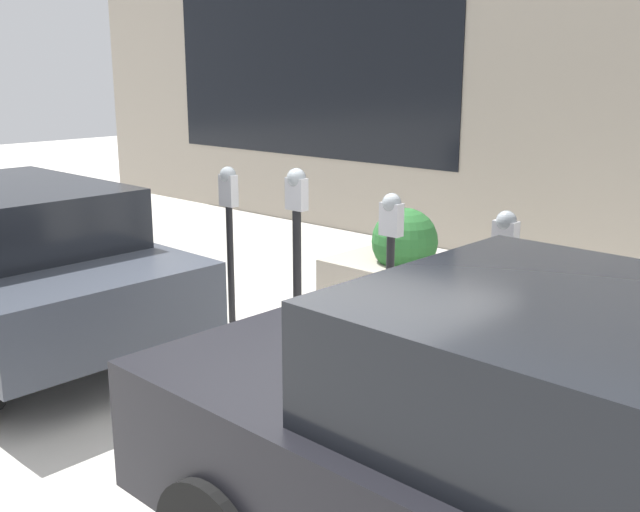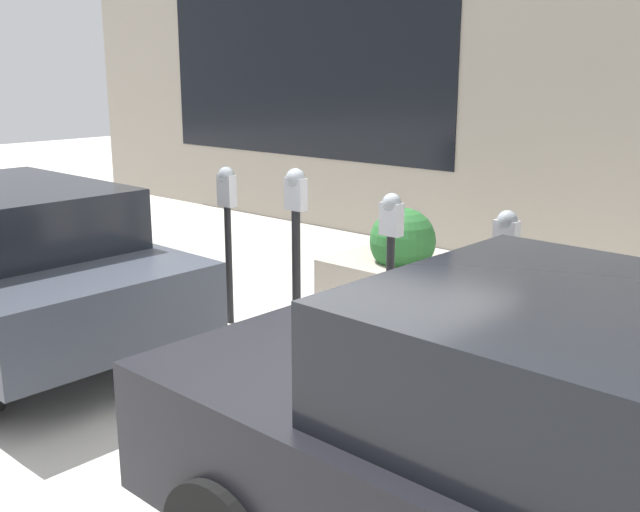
{
  "view_description": "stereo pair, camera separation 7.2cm",
  "coord_description": "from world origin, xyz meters",
  "px_view_note": "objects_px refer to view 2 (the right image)",
  "views": [
    {
      "loc": [
        -3.87,
        4.1,
        2.42
      ],
      "look_at": [
        0.0,
        -0.13,
        0.97
      ],
      "focal_mm": 42.0,
      "sensor_mm": 36.0,
      "label": 1
    },
    {
      "loc": [
        -3.82,
        4.15,
        2.42
      ],
      "look_at": [
        0.0,
        -0.13,
        0.97
      ],
      "focal_mm": 42.0,
      "sensor_mm": 36.0,
      "label": 2
    }
  ],
  "objects_px": {
    "parking_meter_middle": "(296,227)",
    "planter_box": "(402,274)",
    "parking_meter_nearest": "(503,284)",
    "parked_car_front": "(597,481)",
    "parking_meter_second": "(391,250)",
    "parking_meter_fourth": "(227,214)"
  },
  "relations": [
    {
      "from": "parking_meter_middle",
      "to": "planter_box",
      "type": "distance_m",
      "value": 1.59
    },
    {
      "from": "parking_meter_nearest",
      "to": "parked_car_front",
      "type": "bearing_deg",
      "value": 127.87
    },
    {
      "from": "parking_meter_middle",
      "to": "parking_meter_second",
      "type": "bearing_deg",
      "value": -179.4
    },
    {
      "from": "parking_meter_fourth",
      "to": "planter_box",
      "type": "distance_m",
      "value": 1.87
    },
    {
      "from": "parking_meter_middle",
      "to": "planter_box",
      "type": "bearing_deg",
      "value": -94.75
    },
    {
      "from": "parking_meter_nearest",
      "to": "parking_meter_middle",
      "type": "bearing_deg",
      "value": -0.68
    },
    {
      "from": "parking_meter_nearest",
      "to": "parking_meter_second",
      "type": "relative_size",
      "value": 1.0
    },
    {
      "from": "parking_meter_second",
      "to": "parking_meter_middle",
      "type": "distance_m",
      "value": 1.01
    },
    {
      "from": "parking_meter_second",
      "to": "planter_box",
      "type": "distance_m",
      "value": 1.79
    },
    {
      "from": "parking_meter_second",
      "to": "parking_meter_middle",
      "type": "height_order",
      "value": "parking_meter_middle"
    },
    {
      "from": "parking_meter_nearest",
      "to": "parking_meter_second",
      "type": "distance_m",
      "value": 1.0
    },
    {
      "from": "parking_meter_nearest",
      "to": "parking_meter_middle",
      "type": "relative_size",
      "value": 0.93
    },
    {
      "from": "parking_meter_second",
      "to": "parking_meter_middle",
      "type": "xyz_separation_m",
      "value": [
        1.01,
        0.01,
        0.04
      ]
    },
    {
      "from": "planter_box",
      "to": "parked_car_front",
      "type": "xyz_separation_m",
      "value": [
        -3.28,
        3.25,
        0.42
      ]
    },
    {
      "from": "parking_meter_nearest",
      "to": "planter_box",
      "type": "distance_m",
      "value": 2.44
    },
    {
      "from": "parking_meter_middle",
      "to": "parking_meter_fourth",
      "type": "relative_size",
      "value": 1.04
    },
    {
      "from": "parking_meter_second",
      "to": "planter_box",
      "type": "relative_size",
      "value": 1.04
    },
    {
      "from": "parking_meter_second",
      "to": "parking_meter_fourth",
      "type": "height_order",
      "value": "parking_meter_fourth"
    },
    {
      "from": "parking_meter_middle",
      "to": "planter_box",
      "type": "relative_size",
      "value": 1.11
    },
    {
      "from": "parking_meter_nearest",
      "to": "parking_meter_fourth",
      "type": "distance_m",
      "value": 2.9
    },
    {
      "from": "parking_meter_second",
      "to": "parking_meter_nearest",
      "type": "bearing_deg",
      "value": 178.03
    },
    {
      "from": "parking_meter_middle",
      "to": "parked_car_front",
      "type": "bearing_deg",
      "value": 151.76
    }
  ]
}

